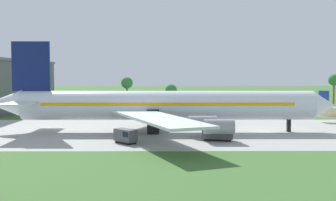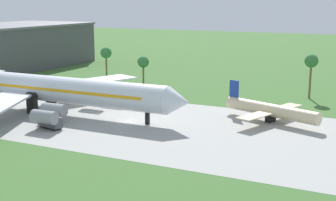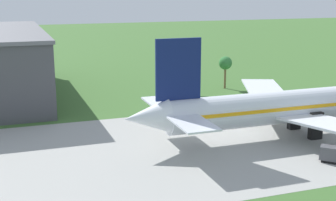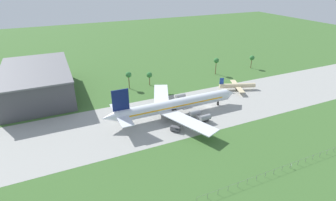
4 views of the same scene
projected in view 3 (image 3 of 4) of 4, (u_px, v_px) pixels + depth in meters
jet_airliner at (313, 105)px, 87.50m from camera, size 72.83×61.42×18.86m
baggage_tug at (336, 154)px, 73.20m from camera, size 4.48×4.54×2.55m
palm_tree_row at (318, 53)px, 136.28m from camera, size 100.01×3.60×11.94m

